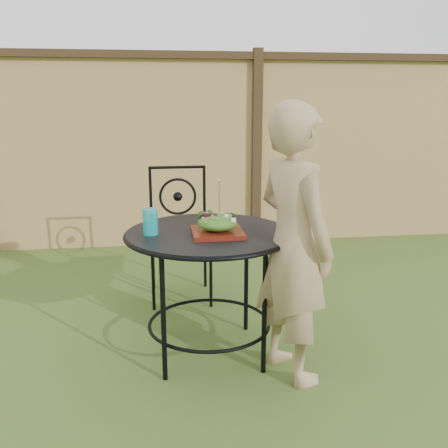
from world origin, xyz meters
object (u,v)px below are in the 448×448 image
Objects in this scene: patio_table at (209,256)px; patio_chair at (179,230)px; salad_plate at (217,232)px; diner at (294,245)px.

patio_table is 0.92m from patio_chair.
patio_table is 0.97× the size of patio_chair.
patio_chair is 1.02m from salad_plate.
salad_plate is (0.04, -0.07, 0.15)m from patio_table.
diner reaches higher than patio_chair.
patio_table is 0.17m from salad_plate.
patio_chair is (-0.12, 0.91, -0.08)m from patio_table.
salad_plate is at bearing -61.42° from patio_table.
salad_plate is (-0.36, 0.20, 0.02)m from diner.
diner is 0.42m from salad_plate.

